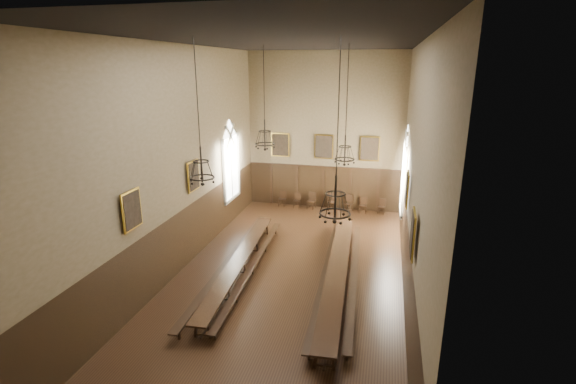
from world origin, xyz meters
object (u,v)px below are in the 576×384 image
(bench_left_inner, at_px, (253,268))
(bench_right_inner, at_px, (327,271))
(chair_4, at_px, (331,205))
(chandelier_back_left, at_px, (265,138))
(chandelier_back_right, at_px, (345,152))
(chair_7, at_px, (381,209))
(chandelier_front_left, at_px, (202,168))
(bench_right_outer, at_px, (354,277))
(chair_2, at_px, (297,203))
(bench_left_outer, at_px, (229,263))
(table_left, at_px, (240,266))
(chair_3, at_px, (311,204))
(chair_6, at_px, (363,208))
(chandelier_front_right, at_px, (335,203))
(chair_1, at_px, (282,201))
(chair_5, at_px, (348,207))
(table_right, at_px, (337,276))

(bench_left_inner, relative_size, bench_right_inner, 0.88)
(chair_4, xyz_separation_m, chandelier_back_left, (-2.28, -5.86, 4.86))
(chandelier_back_right, bearing_deg, bench_right_inner, -99.34)
(bench_left_inner, distance_m, chair_4, 8.91)
(bench_left_inner, relative_size, chandelier_back_left, 2.21)
(chair_7, height_order, chandelier_front_left, chandelier_front_left)
(bench_right_outer, bearing_deg, chair_2, 115.84)
(bench_left_outer, bearing_deg, bench_left_inner, -10.51)
(table_left, height_order, bench_right_outer, table_left)
(chandelier_back_left, bearing_deg, chandelier_back_right, -8.14)
(chair_3, relative_size, chair_6, 1.07)
(chandelier_front_right, bearing_deg, chair_1, 111.50)
(chair_1, distance_m, chandelier_back_left, 7.69)
(bench_right_inner, relative_size, chair_7, 12.54)
(bench_left_outer, relative_size, bench_right_inner, 0.97)
(chair_2, height_order, chair_3, chair_3)
(chandelier_front_right, bearing_deg, table_left, 146.54)
(bench_left_outer, distance_m, chandelier_back_right, 6.64)
(bench_right_outer, distance_m, chair_5, 8.49)
(bench_right_inner, distance_m, chair_6, 8.35)
(table_right, bearing_deg, chandelier_front_right, -87.12)
(chair_2, relative_size, chandelier_front_right, 0.16)
(chair_5, height_order, chandelier_front_right, chandelier_front_right)
(chandelier_front_left, bearing_deg, chandelier_back_left, 85.99)
(chair_4, xyz_separation_m, chair_6, (1.85, -0.01, -0.02))
(chandelier_back_right, bearing_deg, chandelier_back_left, 171.86)
(chair_2, distance_m, chandelier_back_left, 7.64)
(table_left, bearing_deg, bench_left_outer, 149.13)
(bench_right_outer, distance_m, chair_7, 8.56)
(bench_left_outer, height_order, chair_7, chair_7)
(bench_left_inner, relative_size, chair_7, 11.05)
(bench_right_inner, xyz_separation_m, chair_5, (0.03, 8.28, -0.01))
(chair_4, bearing_deg, chair_2, 165.86)
(chair_5, bearing_deg, bench_left_outer, -98.76)
(table_right, height_order, chandelier_front_left, chandelier_front_left)
(chair_2, bearing_deg, chandelier_front_right, -74.04)
(chair_7, height_order, chandelier_back_right, chandelier_back_right)
(chair_6, xyz_separation_m, chandelier_front_right, (-0.29, -11.52, 3.98))
(chandelier_front_right, bearing_deg, table_right, 92.88)
(chair_3, height_order, chair_7, chair_3)
(bench_left_inner, bearing_deg, bench_right_outer, 3.02)
(chair_4, distance_m, chandelier_front_left, 12.76)
(chair_1, distance_m, chair_7, 5.91)
(table_left, xyz_separation_m, bench_left_outer, (-0.58, 0.34, -0.07))
(table_left, height_order, chandelier_back_right, chandelier_back_right)
(bench_left_inner, bearing_deg, chair_7, 60.45)
(chair_6, distance_m, chandelier_back_right, 7.82)
(bench_left_inner, distance_m, chandelier_front_right, 6.08)
(chair_1, xyz_separation_m, chair_7, (5.91, 0.00, -0.02))
(chair_3, xyz_separation_m, chair_5, (2.19, 0.01, -0.00))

